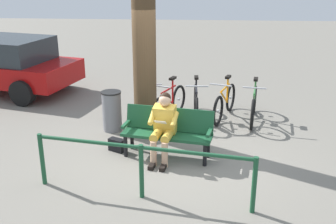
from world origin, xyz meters
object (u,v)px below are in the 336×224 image
bicycle_black (196,103)px  handbag (117,145)px  bench (168,129)px  bicycle_silver (254,106)px  person_reading (164,124)px  bicycle_orange (169,104)px  bicycle_green (225,103)px  parked_car (1,63)px  bicycle_blue (148,102)px  tree_trunk (144,48)px  litter_bin (112,111)px

bicycle_black → handbag: bearing=-40.5°
bench → bicycle_silver: size_ratio=1.00×
person_reading → bicycle_orange: (0.04, -1.96, -0.31)m
person_reading → bicycle_green: 2.49m
bicycle_silver → bicycle_orange: bearing=-78.7°
bicycle_silver → bicycle_black: bearing=-82.3°
bicycle_black → parked_car: 5.60m
handbag → parked_car: bearing=-43.2°
person_reading → bicycle_blue: person_reading is taller
bench → bicycle_orange: (0.11, -1.81, -0.15)m
parked_car → bicycle_silver: bearing=178.6°
bicycle_green → tree_trunk: bearing=-37.7°
bench → litter_bin: bearing=-31.0°
litter_bin → bicycle_silver: bearing=-166.1°
bench → person_reading: bearing=77.8°
parked_car → bench: bearing=156.7°
person_reading → bicycle_blue: size_ratio=0.73×
bench → parked_car: (4.80, -3.70, 0.27)m
tree_trunk → bicycle_black: tree_trunk is taller
bicycle_blue → bench: bearing=2.2°
bicycle_silver → bicycle_black: size_ratio=0.99×
handbag → bicycle_black: 2.33m
bicycle_orange → bicycle_black: bearing=121.5°
bicycle_blue → parked_car: size_ratio=0.36×
bicycle_blue → parked_car: bearing=-127.5°
litter_bin → bicycle_green: bicycle_green is taller
tree_trunk → litter_bin: 1.55m
handbag → bicycle_blue: size_ratio=0.18×
parked_car → bicycle_blue: bearing=171.5°
person_reading → handbag: (0.89, -0.25, -0.54)m
bench → bicycle_black: bicycle_black is taller
handbag → parked_car: (3.84, -3.61, 0.65)m
bicycle_green → bicycle_blue: bearing=-68.1°
handbag → tree_trunk: bearing=-117.9°
litter_bin → bicycle_black: bearing=-155.4°
person_reading → bicycle_blue: 2.17m
handbag → bench: bearing=174.2°
tree_trunk → parked_car: (4.28, -2.77, -1.00)m
bench → tree_trunk: size_ratio=0.47×
tree_trunk → bicycle_silver: 2.83m
bicycle_orange → parked_car: size_ratio=0.35×
bench → litter_bin: bench is taller
litter_bin → bicycle_blue: 1.05m
parked_car → tree_trunk: bearing=161.4°
bicycle_blue → bicycle_silver: bearing=73.6°
bicycle_blue → bicycle_orange: bearing=61.1°
litter_bin → bicycle_black: (-1.73, -0.79, -0.06)m
tree_trunk → parked_car: tree_trunk is taller
bicycle_blue → bicycle_black: bearing=74.0°
bicycle_black → bicycle_orange: bearing=-82.6°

